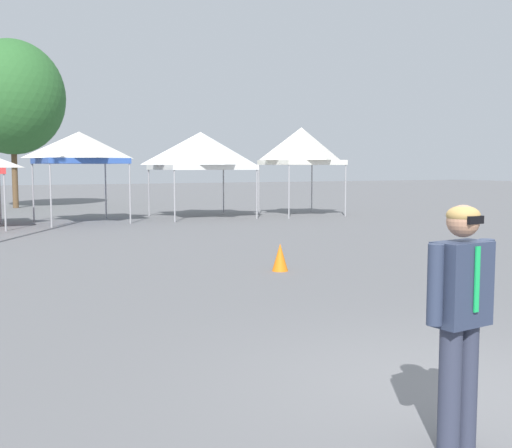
% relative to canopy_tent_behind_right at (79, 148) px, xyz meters
% --- Properties ---
extents(ground_plane, '(140.00, 140.00, 0.00)m').
position_rel_canopy_tent_behind_right_xyz_m(ground_plane, '(-0.63, -19.29, -2.74)').
color(ground_plane, slate).
extents(canopy_tent_behind_right, '(3.12, 3.12, 3.32)m').
position_rel_canopy_tent_behind_right_xyz_m(canopy_tent_behind_right, '(0.00, 0.00, 0.00)').
color(canopy_tent_behind_right, '#9E9EA3').
rests_on(canopy_tent_behind_right, ground).
extents(canopy_tent_right_of_center, '(3.64, 3.64, 3.44)m').
position_rel_canopy_tent_behind_right_xyz_m(canopy_tent_right_of_center, '(4.85, 0.18, -0.05)').
color(canopy_tent_right_of_center, '#9E9EA3').
rests_on(canopy_tent_right_of_center, ground).
extents(canopy_tent_behind_center, '(2.86, 2.86, 3.69)m').
position_rel_canopy_tent_behind_right_xyz_m(canopy_tent_behind_center, '(9.03, -0.73, 0.17)').
color(canopy_tent_behind_center, '#9E9EA3').
rests_on(canopy_tent_behind_center, ground).
extents(person_foreground, '(0.65, 0.28, 1.78)m').
position_rel_canopy_tent_behind_right_xyz_m(person_foreground, '(-1.47, -20.13, -1.70)').
color(person_foreground, '#33384C').
rests_on(person_foreground, ground).
extents(tree_behind_tents_left, '(5.09, 5.09, 8.25)m').
position_rel_canopy_tent_behind_right_xyz_m(tree_behind_tents_left, '(-1.20, 9.76, 2.71)').
color(tree_behind_tents_left, brown).
rests_on(tree_behind_tents_left, ground).
extents(traffic_cone_near_barrier, '(0.32, 0.32, 0.55)m').
position_rel_canopy_tent_behind_right_xyz_m(traffic_cone_near_barrier, '(1.22, -12.75, -2.46)').
color(traffic_cone_near_barrier, orange).
rests_on(traffic_cone_near_barrier, ground).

